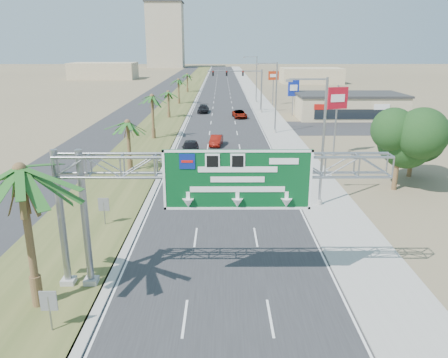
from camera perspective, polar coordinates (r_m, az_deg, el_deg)
road at (r=121.20m, az=-0.21°, el=11.27°), size 12.00×300.00×0.02m
sidewalk_right at (r=121.52m, az=3.88°, el=11.26°), size 4.00×300.00×0.10m
median_grass at (r=121.59m, az=-5.02°, el=11.25°), size 7.00×300.00×0.12m
opposing_road at (r=122.35m, az=-8.35°, el=11.15°), size 8.00×300.00×0.02m
sign_gantry at (r=21.43m, az=-2.44°, el=0.34°), size 16.75×1.24×7.50m
palm_near at (r=21.29m, az=-25.14°, el=1.03°), size 5.70×5.70×8.35m
palm_row_b at (r=44.19m, az=-12.49°, el=7.12°), size 3.99×3.99×5.95m
palm_row_c at (r=59.67m, az=-9.39°, el=10.52°), size 3.99×3.99×6.75m
palm_row_d at (r=77.53m, az=-7.31°, el=11.14°), size 3.99×3.99×5.45m
palm_row_e at (r=96.30m, az=-5.98°, el=12.71°), size 3.99×3.99×6.15m
palm_row_f at (r=121.17m, az=-4.84°, el=13.44°), size 3.99×3.99×5.75m
streetlight_near at (r=34.29m, az=12.45°, el=3.98°), size 3.27×0.44×10.00m
streetlight_mid at (r=63.49m, az=6.62°, el=10.13°), size 3.27×0.44×10.00m
streetlight_far at (r=99.16m, az=4.14°, el=12.65°), size 3.27×0.44×10.00m
signal_mast at (r=83.07m, az=3.50°, el=11.93°), size 10.28×0.71×8.00m
store_building at (r=80.41m, az=15.95°, el=9.10°), size 18.00×10.00×4.00m
oak_near at (r=40.38m, az=21.97°, el=4.84°), size 4.50×4.50×6.80m
oak_far at (r=45.29m, az=23.55°, el=4.94°), size 3.50×3.50×5.60m
median_signback_a at (r=21.16m, az=-21.91°, el=-14.90°), size 0.75×0.08×2.08m
median_signback_b at (r=31.63m, az=-15.43°, el=-3.48°), size 0.75×0.08×2.08m
tower_distant at (r=262.57m, az=-7.66°, el=18.06°), size 20.00×16.00×35.00m
building_distant_left at (r=176.59m, az=-15.44°, el=13.46°), size 24.00×14.00×6.00m
building_distant_right at (r=153.91m, az=11.30°, el=13.11°), size 20.00×12.00×5.00m
car_left_lane at (r=50.94m, az=-4.42°, el=4.08°), size 2.11×4.92×1.66m
car_mid_lane at (r=55.59m, az=-1.03°, el=5.04°), size 1.84×4.10×1.31m
car_right_lane at (r=77.55m, az=2.04°, el=8.47°), size 2.68×4.96×1.32m
car_far at (r=83.71m, az=-2.74°, el=9.12°), size 2.16×4.92×1.41m
pole_sign_red_near at (r=51.05m, az=14.58°, el=9.76°), size 2.39×0.93×8.01m
pole_sign_blue at (r=80.30m, az=9.07°, el=11.55°), size 2.02×0.73×6.72m
pole_sign_red_far at (r=94.90m, az=6.48°, el=12.99°), size 2.22×0.66×7.25m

